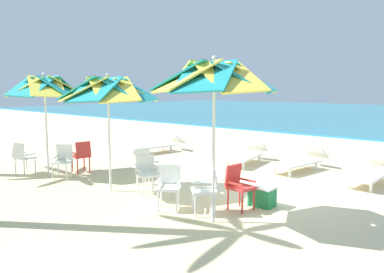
# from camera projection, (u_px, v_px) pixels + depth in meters

# --- Properties ---
(ground_plane) EXTENTS (80.00, 80.00, 0.00)m
(ground_plane) POSITION_uv_depth(u_px,v_px,m) (256.00, 191.00, 8.75)
(ground_plane) COLOR beige
(surf_foam) EXTENTS (80.00, 0.70, 0.01)m
(surf_foam) POSITION_uv_depth(u_px,v_px,m) (383.00, 143.00, 16.24)
(surf_foam) COLOR white
(surf_foam) RESTS_ON ground
(beach_umbrella_0) EXTENTS (2.17, 2.17, 2.87)m
(beach_umbrella_0) POSITION_uv_depth(u_px,v_px,m) (214.00, 79.00, 6.42)
(beach_umbrella_0) COLOR silver
(beach_umbrella_0) RESTS_ON ground
(plastic_chair_0) EXTENTS (0.62, 0.63, 0.87)m
(plastic_chair_0) POSITION_uv_depth(u_px,v_px,m) (169.00, 184.00, 7.39)
(plastic_chair_0) COLOR white
(plastic_chair_0) RESTS_ON ground
(plastic_chair_1) EXTENTS (0.50, 0.48, 0.87)m
(plastic_chair_1) POSITION_uv_depth(u_px,v_px,m) (238.00, 184.00, 7.39)
(plastic_chair_1) COLOR red
(plastic_chair_1) RESTS_ON ground
(plastic_chair_2) EXTENTS (0.63, 0.63, 0.87)m
(plastic_chair_2) POSITION_uv_depth(u_px,v_px,m) (207.00, 188.00, 7.12)
(plastic_chair_2) COLOR white
(plastic_chair_2) RESTS_ON ground
(beach_umbrella_1) EXTENTS (2.23, 2.23, 2.66)m
(beach_umbrella_1) POSITION_uv_depth(u_px,v_px,m) (108.00, 90.00, 8.44)
(beach_umbrella_1) COLOR silver
(beach_umbrella_1) RESTS_ON ground
(plastic_chair_3) EXTENTS (0.52, 0.49, 0.87)m
(plastic_chair_3) POSITION_uv_depth(u_px,v_px,m) (145.00, 164.00, 9.30)
(plastic_chair_3) COLOR white
(plastic_chair_3) RESTS_ON ground
(plastic_chair_4) EXTENTS (0.60, 0.58, 0.87)m
(plastic_chair_4) POSITION_uv_depth(u_px,v_px,m) (147.00, 172.00, 8.48)
(plastic_chair_4) COLOR white
(plastic_chair_4) RESTS_ON ground
(beach_umbrella_2) EXTENTS (2.11, 2.11, 2.73)m
(beach_umbrella_2) POSITION_uv_depth(u_px,v_px,m) (44.00, 88.00, 10.13)
(beach_umbrella_2) COLOR silver
(beach_umbrella_2) RESTS_ON ground
(plastic_chair_5) EXTENTS (0.53, 0.50, 0.87)m
(plastic_chair_5) POSITION_uv_depth(u_px,v_px,m) (82.00, 154.00, 10.64)
(plastic_chair_5) COLOR red
(plastic_chair_5) RESTS_ON ground
(plastic_chair_6) EXTENTS (0.52, 0.55, 0.87)m
(plastic_chair_6) POSITION_uv_depth(u_px,v_px,m) (23.00, 156.00, 10.39)
(plastic_chair_6) COLOR white
(plastic_chair_6) RESTS_ON ground
(plastic_chair_7) EXTENTS (0.63, 0.63, 0.87)m
(plastic_chair_7) POSITION_uv_depth(u_px,v_px,m) (63.00, 159.00, 9.93)
(plastic_chair_7) COLOR white
(plastic_chair_7) RESTS_ON ground
(sun_lounger_0) EXTENTS (0.66, 2.15, 0.62)m
(sun_lounger_0) POSITION_uv_depth(u_px,v_px,m) (371.00, 172.00, 9.39)
(sun_lounger_0) COLOR white
(sun_lounger_0) RESTS_ON ground
(sun_lounger_1) EXTENTS (0.89, 2.21, 0.62)m
(sun_lounger_1) POSITION_uv_depth(u_px,v_px,m) (300.00, 161.00, 10.82)
(sun_lounger_1) COLOR white
(sun_lounger_1) RESTS_ON ground
(sun_lounger_2) EXTENTS (1.01, 2.22, 0.62)m
(sun_lounger_2) POSITION_uv_depth(u_px,v_px,m) (247.00, 155.00, 11.82)
(sun_lounger_2) COLOR white
(sun_lounger_2) RESTS_ON ground
(sun_lounger_3) EXTENTS (0.92, 2.21, 0.62)m
(sun_lounger_3) POSITION_uv_depth(u_px,v_px,m) (157.00, 145.00, 13.88)
(sun_lounger_3) COLOR white
(sun_lounger_3) RESTS_ON ground
(cooler_box) EXTENTS (0.50, 0.34, 0.40)m
(cooler_box) POSITION_uv_depth(u_px,v_px,m) (262.00, 196.00, 7.62)
(cooler_box) COLOR #238C4C
(cooler_box) RESTS_ON ground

